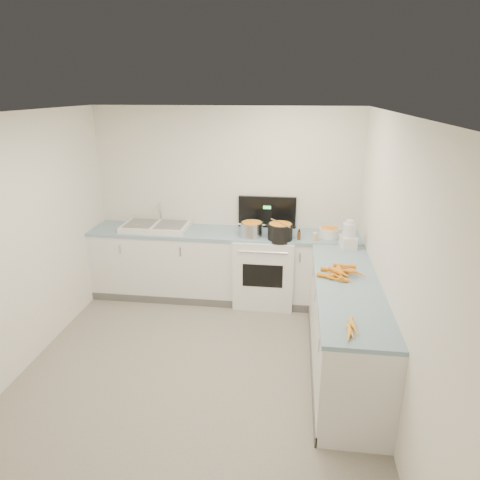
# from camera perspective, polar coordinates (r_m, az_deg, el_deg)

# --- Properties ---
(floor) EXTENTS (3.50, 4.00, 0.00)m
(floor) POSITION_cam_1_polar(r_m,az_deg,el_deg) (4.50, -5.86, -17.31)
(floor) COLOR gray
(floor) RESTS_ON ground
(ceiling) EXTENTS (3.50, 4.00, 0.00)m
(ceiling) POSITION_cam_1_polar(r_m,az_deg,el_deg) (3.62, -7.26, 16.32)
(ceiling) COLOR white
(ceiling) RESTS_ON ground
(wall_back) EXTENTS (3.50, 0.00, 2.50)m
(wall_back) POSITION_cam_1_polar(r_m,az_deg,el_deg) (5.76, -1.82, 4.97)
(wall_back) COLOR white
(wall_back) RESTS_ON ground
(wall_front) EXTENTS (3.50, 0.00, 2.50)m
(wall_front) POSITION_cam_1_polar(r_m,az_deg,el_deg) (2.26, -19.26, -21.28)
(wall_front) COLOR white
(wall_front) RESTS_ON ground
(wall_left) EXTENTS (0.00, 4.00, 2.50)m
(wall_left) POSITION_cam_1_polar(r_m,az_deg,el_deg) (4.62, -28.09, -1.08)
(wall_left) COLOR white
(wall_left) RESTS_ON ground
(wall_right) EXTENTS (0.00, 4.00, 2.50)m
(wall_right) POSITION_cam_1_polar(r_m,az_deg,el_deg) (3.88, 19.55, -3.49)
(wall_right) COLOR white
(wall_right) RESTS_ON ground
(counter_back) EXTENTS (3.50, 0.62, 0.94)m
(counter_back) POSITION_cam_1_polar(r_m,az_deg,el_deg) (5.73, -2.21, -3.36)
(counter_back) COLOR white
(counter_back) RESTS_ON ground
(counter_right) EXTENTS (0.62, 2.20, 0.94)m
(counter_right) POSITION_cam_1_polar(r_m,az_deg,el_deg) (4.44, 13.79, -11.17)
(counter_right) COLOR white
(counter_right) RESTS_ON ground
(stove) EXTENTS (0.76, 0.65, 1.36)m
(stove) POSITION_cam_1_polar(r_m,az_deg,el_deg) (5.65, 3.29, -3.66)
(stove) COLOR white
(stove) RESTS_ON ground
(sink) EXTENTS (0.86, 0.52, 0.31)m
(sink) POSITION_cam_1_polar(r_m,az_deg,el_deg) (5.76, -11.14, 1.81)
(sink) COLOR white
(sink) RESTS_ON counter_back
(steel_pot) EXTENTS (0.34, 0.34, 0.20)m
(steel_pot) POSITION_cam_1_polar(r_m,az_deg,el_deg) (5.36, 1.57, 1.32)
(steel_pot) COLOR silver
(steel_pot) RESTS_ON stove
(black_pot) EXTENTS (0.35, 0.35, 0.22)m
(black_pot) POSITION_cam_1_polar(r_m,az_deg,el_deg) (5.28, 5.37, 1.04)
(black_pot) COLOR black
(black_pot) RESTS_ON stove
(wooden_spoon) EXTENTS (0.26, 0.34, 0.02)m
(wooden_spoon) POSITION_cam_1_polar(r_m,az_deg,el_deg) (5.24, 5.41, 2.27)
(wooden_spoon) COLOR #AD7A47
(wooden_spoon) RESTS_ON black_pot
(mixing_bowl) EXTENTS (0.33, 0.33, 0.12)m
(mixing_bowl) POSITION_cam_1_polar(r_m,az_deg,el_deg) (5.45, 11.82, 0.99)
(mixing_bowl) COLOR white
(mixing_bowl) RESTS_ON counter_back
(extract_bottle) EXTENTS (0.04, 0.04, 0.11)m
(extract_bottle) POSITION_cam_1_polar(r_m,az_deg,el_deg) (5.30, 7.87, 0.61)
(extract_bottle) COLOR #593319
(extract_bottle) RESTS_ON counter_back
(spice_jar) EXTENTS (0.05, 0.05, 0.09)m
(spice_jar) POSITION_cam_1_polar(r_m,az_deg,el_deg) (5.29, 9.95, 0.35)
(spice_jar) COLOR #E5B266
(spice_jar) RESTS_ON counter_back
(food_processor) EXTENTS (0.20, 0.22, 0.34)m
(food_processor) POSITION_cam_1_polar(r_m,az_deg,el_deg) (5.10, 14.28, 0.48)
(food_processor) COLOR white
(food_processor) RESTS_ON counter_right
(carrot_pile) EXTENTS (0.48, 0.40, 0.09)m
(carrot_pile) POSITION_cam_1_polar(r_m,az_deg,el_deg) (4.36, 13.24, -4.17)
(carrot_pile) COLOR orange
(carrot_pile) RESTS_ON counter_right
(peeled_carrots) EXTENTS (0.13, 0.36, 0.04)m
(peeled_carrots) POSITION_cam_1_polar(r_m,az_deg,el_deg) (3.43, 14.62, -11.50)
(peeled_carrots) COLOR orange
(peeled_carrots) RESTS_ON counter_right
(peelings) EXTENTS (0.19, 0.18, 0.01)m
(peelings) POSITION_cam_1_polar(r_m,az_deg,el_deg) (5.82, -13.34, 2.22)
(peelings) COLOR tan
(peelings) RESTS_ON sink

